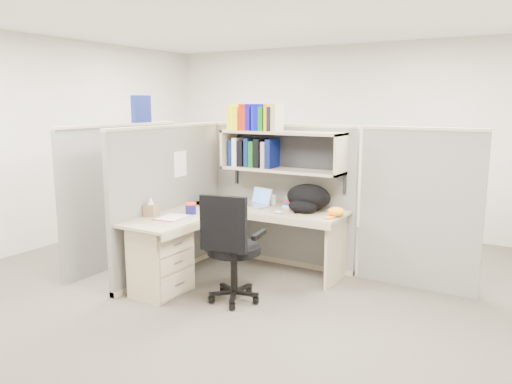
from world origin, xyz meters
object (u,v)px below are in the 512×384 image
Objects in this scene: desk at (191,246)px; snack_canister at (191,208)px; laptop at (255,197)px; backpack at (306,198)px; task_chair at (232,265)px.

desk is 0.41m from snack_canister.
snack_canister is at bearing -104.33° from laptop.
backpack is 1.15m from task_chair.
backpack is 1.21m from snack_canister.
laptop reaches higher than snack_canister.
snack_canister is 0.85m from task_chair.
snack_canister is (-0.12, 0.17, 0.35)m from desk.
backpack is at bearing 35.95° from snack_canister.
snack_canister is (-0.98, -0.71, -0.08)m from backpack.
desk is at bearing -54.75° from snack_canister.
snack_canister is at bearing 125.25° from desk.
task_chair reaches higher than laptop.
desk is 15.01× the size of snack_canister.
task_chair reaches higher than snack_canister.
snack_canister reaches higher than desk.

